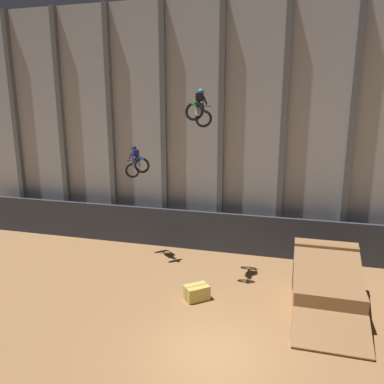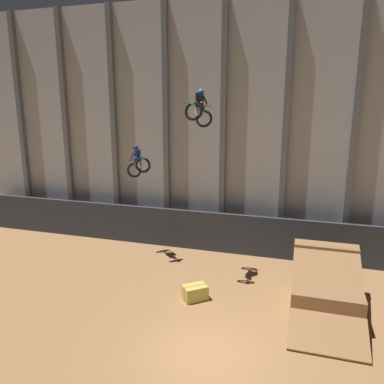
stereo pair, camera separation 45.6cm
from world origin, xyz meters
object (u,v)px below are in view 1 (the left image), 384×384
dirt_ramp (326,287)px  hay_bale_trackside (197,292)px  rider_bike_left_air (136,163)px  rider_bike_right_air (199,109)px

dirt_ramp → hay_bale_trackside: size_ratio=4.20×
rider_bike_left_air → rider_bike_right_air: size_ratio=0.99×
dirt_ramp → rider_bike_left_air: 9.76m
dirt_ramp → rider_bike_right_air: size_ratio=2.60×
rider_bike_left_air → hay_bale_trackside: 6.72m
rider_bike_right_air → hay_bale_trackside: bearing=-75.7°
rider_bike_right_air → hay_bale_trackside: size_ratio=1.61×
rider_bike_left_air → rider_bike_right_air: rider_bike_right_air is taller
rider_bike_left_air → rider_bike_right_air: 4.37m
rider_bike_right_air → rider_bike_left_air: bearing=161.9°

